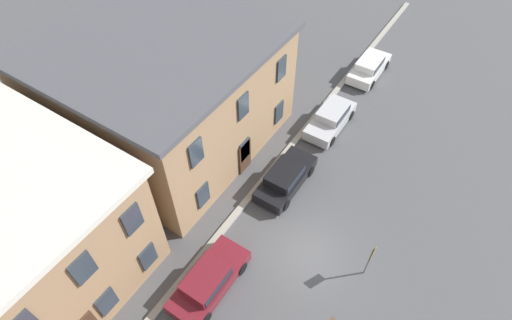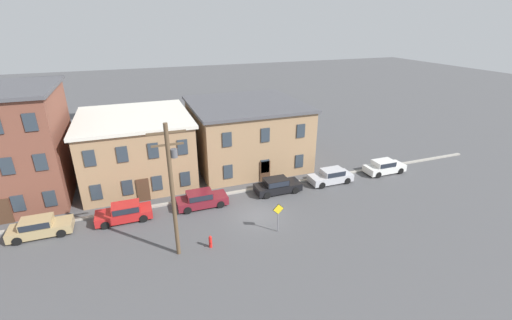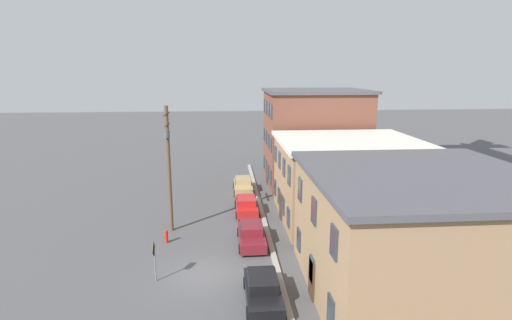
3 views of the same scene
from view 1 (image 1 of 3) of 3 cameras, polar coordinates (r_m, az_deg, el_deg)
The scene contains 8 objects.
ground_plane at distance 21.13m, azimuth 7.56°, elevation -13.16°, with size 200.00×200.00×0.00m, color #4C4C4F.
kerb_strip at distance 22.17m, azimuth -2.78°, elevation -7.55°, with size 56.00×0.36×0.16m, color #9E998E.
apartment_far at distance 24.63m, azimuth -13.08°, elevation 9.69°, with size 12.06×11.94×6.90m.
car_maroon at distance 19.63m, azimuth -6.84°, elevation -16.71°, with size 4.40×1.92×1.43m.
car_black at distance 22.84m, azimuth 4.22°, elevation -2.47°, with size 4.40×1.92×1.43m.
car_silver at distance 26.67m, azimuth 10.67°, elevation 5.99°, with size 4.40×1.92×1.43m.
car_white at distance 31.70m, azimuth 15.87°, elevation 12.70°, with size 4.40×1.92×1.43m.
caution_sign at distance 19.76m, azimuth 16.11°, elevation -13.16°, with size 0.92×0.08×2.47m.
Camera 1 is at (-9.73, -3.11, 18.49)m, focal length 28.00 mm.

